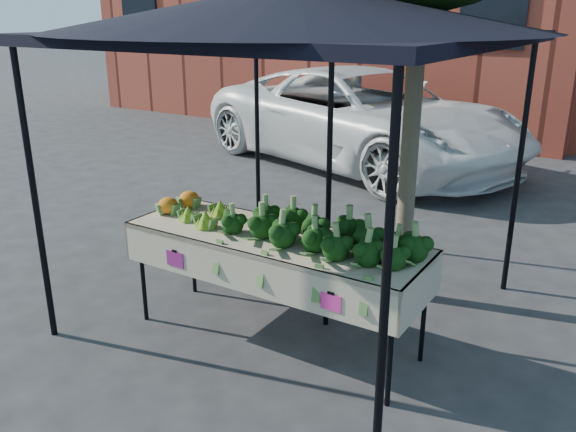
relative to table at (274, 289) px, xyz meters
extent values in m
plane|color=#2A2A2D|center=(-0.13, -0.02, -0.45)|extent=(90.00, 90.00, 0.00)
cube|color=#C8B395|center=(0.00, 0.00, 0.00)|extent=(2.41, 0.84, 0.90)
cube|color=#F22D8C|center=(-0.66, -0.40, 0.25)|extent=(0.17, 0.01, 0.12)
cube|color=#EC2C96|center=(0.71, -0.40, 0.25)|extent=(0.17, 0.01, 0.12)
ellipsoid|color=black|center=(0.39, 0.03, 0.57)|extent=(1.59, 0.56, 0.25)
ellipsoid|color=#91A42B|center=(-0.67, -0.01, 0.55)|extent=(0.42, 0.46, 0.19)
ellipsoid|color=orange|center=(-1.04, 0.07, 0.54)|extent=(0.22, 0.42, 0.17)
camera|label=1|loc=(2.39, -3.48, 2.06)|focal=36.80mm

